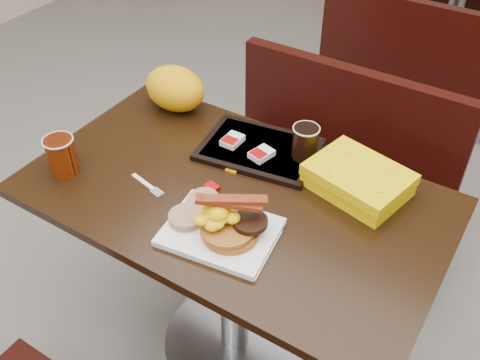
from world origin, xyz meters
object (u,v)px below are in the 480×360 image
Objects in this scene: bench_far_s at (420,53)px; fork at (143,182)px; table_far at (456,7)px; knife at (267,254)px; bench_near_n at (326,168)px; hashbrown_sleeve_left at (232,140)px; paper_bag at (175,89)px; clamshell at (358,180)px; pancake_stack at (231,231)px; tray at (259,149)px; hashbrown_sleeve_right at (262,154)px; coffee_cup_near at (62,156)px; platter at (220,232)px; coffee_cup_far at (305,142)px; table_near at (234,278)px.

bench_far_s is 7.67× the size of fork.
table_far is 6.59× the size of knife.
bench_near_n is 5.49× the size of knife.
paper_bag is at bearing 163.93° from hashbrown_sleeve_left.
bench_far_s is at bearing 95.50° from fork.
clamshell is 0.70m from paper_bag.
tray is at bearing 109.65° from pancake_stack.
fork is at bearing -97.08° from bench_far_s.
table_far is 2.74m from fork.
bench_near_n is 1.20m from bench_far_s.
hashbrown_sleeve_right is 0.30m from clamshell.
coffee_cup_near is at bearing -146.96° from tray.
hashbrown_sleeve_left is 0.31m from paper_bag.
coffee_cup_near reaches higher than hashbrown_sleeve_right.
tray is (-0.13, 0.36, -0.02)m from pancake_stack.
fork is 0.45m from knife.
hashbrown_sleeve_left is (0.36, 0.37, -0.03)m from coffee_cup_near.
coffee_cup_near is at bearing -140.19° from clamshell.
paper_bag reaches higher than tray.
bench_near_n is at bearing 46.41° from paper_bag.
clamshell is at bearing 49.40° from platter.
tray is (-0.04, -2.39, 0.38)m from table_far.
bench_near_n is 0.66m from coffee_cup_far.
bench_far_s is at bearing -90.00° from table_far.
bench_far_s is 3.73× the size of clamshell.
coffee_cup_far is (0.58, 0.43, 0.01)m from coffee_cup_near.
table_far is 2.45m from hashbrown_sleeve_left.
hashbrown_sleeve_left is at bearing -164.12° from clamshell.
coffee_cup_near is 0.46m from paper_bag.
coffee_cup_far is at bearing -178.29° from clamshell.
paper_bag reaches higher than knife.
bench_far_s is 2.10m from knife.
clamshell is (0.29, -2.40, 0.41)m from table_far.
paper_bag is (-0.41, -1.63, 0.47)m from bench_far_s.
table_near and table_far have the same top height.
fork is 0.60× the size of paper_bag.
hashbrown_sleeve_left and hashbrown_sleeve_right have the same top height.
table_near is 0.45m from knife.
hashbrown_sleeve_left reaches higher than platter.
tray reaches higher than table_near.
table_far reaches higher than bench_near_n.
clamshell reaches higher than fork.
bench_near_n and bench_far_s have the same top height.
bench_far_s is 4.60× the size of paper_bag.
coffee_cup_near is 0.89× the size of fork.
hashbrown_sleeve_right is at bearing -155.25° from knife.
hashbrown_sleeve_left reaches higher than bench_near_n.
paper_bag is (-0.41, -2.33, 0.45)m from table_far.
hashbrown_sleeve_left is 0.11m from hashbrown_sleeve_right.
platter is 0.38m from hashbrown_sleeve_left.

